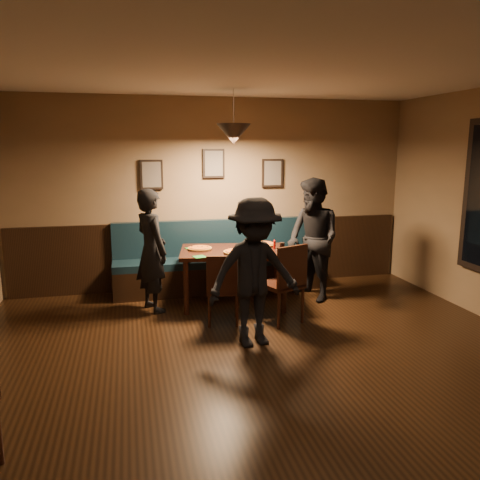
{
  "coord_description": "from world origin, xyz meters",
  "views": [
    {
      "loc": [
        -1.24,
        -3.47,
        2.09
      ],
      "look_at": [
        0.09,
        2.18,
        0.95
      ],
      "focal_mm": 35.61,
      "sensor_mm": 36.0,
      "label": 1
    }
  ],
  "objects": [
    {
      "name": "picture_center",
      "position": [
        0.0,
        3.47,
        1.85
      ],
      "size": [
        0.32,
        0.04,
        0.42
      ],
      "primitive_type": "cube",
      "color": "black",
      "rests_on": "wall_back"
    },
    {
      "name": "pizza_a",
      "position": [
        -0.34,
        2.65,
        0.77
      ],
      "size": [
        0.39,
        0.39,
        0.04
      ],
      "primitive_type": "cylinder",
      "rotation": [
        0.0,
        0.0,
        0.24
      ],
      "color": "#C76825",
      "rests_on": "dining_table"
    },
    {
      "name": "picture_right",
      "position": [
        0.9,
        3.47,
        1.7
      ],
      "size": [
        0.32,
        0.04,
        0.42
      ],
      "primitive_type": "cube",
      "color": "black",
      "rests_on": "wall_back"
    },
    {
      "name": "napkin_a",
      "position": [
        -0.44,
        2.75,
        0.75
      ],
      "size": [
        0.18,
        0.18,
        0.01
      ],
      "primitive_type": "cube",
      "rotation": [
        0.0,
        0.0,
        0.31
      ],
      "color": "#1E7222",
      "rests_on": "dining_table"
    },
    {
      "name": "diner_front",
      "position": [
        0.02,
        1.19,
        0.79
      ],
      "size": [
        1.1,
        0.73,
        1.58
      ],
      "primitive_type": "imported",
      "rotation": [
        0.0,
        0.0,
        0.15
      ],
      "color": "black",
      "rests_on": "floor"
    },
    {
      "name": "chair_near_left",
      "position": [
        -0.18,
        1.9,
        0.43
      ],
      "size": [
        0.45,
        0.45,
        0.86
      ],
      "primitive_type": null,
      "rotation": [
        0.0,
        0.0,
        -0.19
      ],
      "color": "black",
      "rests_on": "floor"
    },
    {
      "name": "dining_table",
      "position": [
        0.09,
        2.53,
        0.37
      ],
      "size": [
        1.53,
        1.13,
        0.75
      ],
      "primitive_type": "cube",
      "rotation": [
        0.0,
        0.0,
        -0.17
      ],
      "color": "black",
      "rests_on": "floor"
    },
    {
      "name": "ceiling",
      "position": [
        0.0,
        0.0,
        2.8
      ],
      "size": [
        7.0,
        7.0,
        0.0
      ],
      "primitive_type": "plane",
      "rotation": [
        3.14,
        0.0,
        0.0
      ],
      "color": "silver",
      "rests_on": "ground"
    },
    {
      "name": "pizza_c",
      "position": [
        0.54,
        2.71,
        0.77
      ],
      "size": [
        0.42,
        0.42,
        0.04
      ],
      "primitive_type": "cylinder",
      "rotation": [
        0.0,
        0.0,
        0.21
      ],
      "color": "#C77725",
      "rests_on": "dining_table"
    },
    {
      "name": "floor",
      "position": [
        0.0,
        0.0,
        0.0
      ],
      "size": [
        7.0,
        7.0,
        0.0
      ],
      "primitive_type": "plane",
      "color": "black",
      "rests_on": "ground"
    },
    {
      "name": "picture_left",
      "position": [
        -0.9,
        3.47,
        1.7
      ],
      "size": [
        0.32,
        0.04,
        0.42
      ],
      "primitive_type": "cube",
      "color": "black",
      "rests_on": "wall_back"
    },
    {
      "name": "soda_glass",
      "position": [
        0.65,
        2.19,
        0.82
      ],
      "size": [
        0.09,
        0.09,
        0.14
      ],
      "primitive_type": "cylinder",
      "rotation": [
        0.0,
        0.0,
        0.43
      ],
      "color": "black",
      "rests_on": "dining_table"
    },
    {
      "name": "diner_left",
      "position": [
        -0.98,
        2.55,
        0.79
      ],
      "size": [
        0.58,
        0.68,
        1.58
      ],
      "primitive_type": "imported",
      "rotation": [
        0.0,
        0.0,
        1.99
      ],
      "color": "black",
      "rests_on": "floor"
    },
    {
      "name": "cutlery_set",
      "position": [
        0.06,
        2.18,
        0.75
      ],
      "size": [
        0.2,
        0.07,
        0.0
      ],
      "primitive_type": "cube",
      "rotation": [
        0.0,
        0.0,
        1.33
      ],
      "color": "white",
      "rests_on": "dining_table"
    },
    {
      "name": "napkin_b",
      "position": [
        -0.41,
        2.23,
        0.75
      ],
      "size": [
        0.18,
        0.18,
        0.01
      ],
      "primitive_type": "cube",
      "rotation": [
        0.0,
        0.0,
        0.26
      ],
      "color": "#22802C",
      "rests_on": "dining_table"
    },
    {
      "name": "diner_right",
      "position": [
        1.2,
        2.52,
        0.84
      ],
      "size": [
        0.83,
        0.96,
        1.68
      ],
      "primitive_type": "imported",
      "rotation": [
        0.0,
        0.0,
        -1.3
      ],
      "color": "black",
      "rests_on": "floor"
    },
    {
      "name": "tabasco_bottle",
      "position": [
        0.64,
        2.48,
        0.82
      ],
      "size": [
        0.04,
        0.04,
        0.13
      ],
      "primitive_type": "cylinder",
      "rotation": [
        0.0,
        0.0,
        -0.18
      ],
      "color": "#900804",
      "rests_on": "dining_table"
    },
    {
      "name": "wall_back",
      "position": [
        0.0,
        3.5,
        1.4
      ],
      "size": [
        6.0,
        0.0,
        6.0
      ],
      "primitive_type": "plane",
      "rotation": [
        1.57,
        0.0,
        0.0
      ],
      "color": "#8C704F",
      "rests_on": "ground"
    },
    {
      "name": "booth_bench",
      "position": [
        0.0,
        3.2,
        0.5
      ],
      "size": [
        3.0,
        0.6,
        1.0
      ],
      "primitive_type": null,
      "color": "#0F232D",
      "rests_on": "ground"
    },
    {
      "name": "pizza_b",
      "position": [
        0.09,
        2.31,
        0.77
      ],
      "size": [
        0.44,
        0.44,
        0.04
      ],
      "primitive_type": "cylinder",
      "rotation": [
        0.0,
        0.0,
        0.31
      ],
      "color": "#C95B25",
      "rests_on": "dining_table"
    },
    {
      "name": "chair_near_right",
      "position": [
        0.51,
        1.78,
        0.49
      ],
      "size": [
        0.56,
        0.56,
        0.97
      ],
      "primitive_type": null,
      "rotation": [
        0.0,
        0.0,
        0.37
      ],
      "color": "black",
      "rests_on": "floor"
    },
    {
      "name": "pendant_lamp",
      "position": [
        0.09,
        2.53,
        2.25
      ],
      "size": [
        0.44,
        0.44,
        0.25
      ],
      "primitive_type": "cone",
      "rotation": [
        3.14,
        0.0,
        0.0
      ],
      "color": "black",
      "rests_on": "ceiling"
    },
    {
      "name": "wainscot",
      "position": [
        0.0,
        3.47,
        0.5
      ],
      "size": [
        5.88,
        0.06,
        1.0
      ],
      "primitive_type": "cube",
      "color": "black",
      "rests_on": "ground"
    }
  ]
}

